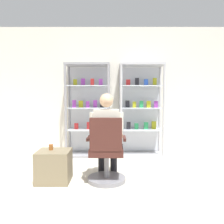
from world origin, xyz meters
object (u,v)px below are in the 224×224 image
(seated_shopkeeper, at_px, (108,132))
(storage_crate, at_px, (55,166))
(office_chair, at_px, (107,156))
(tea_glass, at_px, (52,147))
(display_cabinet_right, at_px, (142,109))
(display_cabinet_left, at_px, (89,109))

(seated_shopkeeper, bearing_deg, storage_crate, -171.20)
(office_chair, distance_m, seated_shopkeeper, 0.36)
(storage_crate, relative_size, tea_glass, 5.61)
(tea_glass, bearing_deg, seated_shopkeeper, 5.44)
(tea_glass, bearing_deg, display_cabinet_right, 44.72)
(display_cabinet_right, relative_size, tea_glass, 22.48)
(display_cabinet_right, bearing_deg, office_chair, -113.53)
(office_chair, height_order, storage_crate, office_chair)
(seated_shopkeeper, xyz_separation_m, storage_crate, (-0.77, -0.12, -0.48))
(display_cabinet_right, xyz_separation_m, storage_crate, (-1.45, -1.53, -0.73))
(tea_glass, bearing_deg, display_cabinet_left, 74.88)
(display_cabinet_left, bearing_deg, storage_crate, -102.97)
(display_cabinet_left, relative_size, tea_glass, 22.48)
(display_cabinet_left, relative_size, display_cabinet_right, 1.00)
(display_cabinet_left, xyz_separation_m, tea_glass, (-0.40, -1.49, -0.46))
(display_cabinet_left, relative_size, seated_shopkeeper, 1.47)
(display_cabinet_left, bearing_deg, tea_glass, -105.12)
(seated_shopkeeper, relative_size, storage_crate, 2.72)
(storage_crate, xyz_separation_m, tea_glass, (-0.05, 0.04, 0.27))
(display_cabinet_right, height_order, seated_shopkeeper, display_cabinet_right)
(office_chair, bearing_deg, display_cabinet_right, 66.47)
(tea_glass, bearing_deg, office_chair, -5.95)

